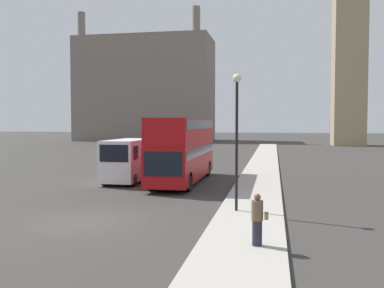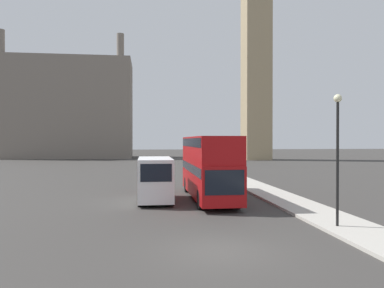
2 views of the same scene
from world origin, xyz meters
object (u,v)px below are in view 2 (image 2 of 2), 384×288
(clock_tower, at_px, (256,16))
(red_double_decker_bus, at_px, (208,164))
(street_lamp, at_px, (338,140))
(white_van, at_px, (155,179))

(clock_tower, distance_m, red_double_decker_bus, 59.01)
(clock_tower, bearing_deg, street_lamp, -103.40)
(red_double_decker_bus, relative_size, white_van, 1.99)
(white_van, bearing_deg, red_double_decker_bus, 9.78)
(clock_tower, bearing_deg, red_double_decker_bus, -110.19)
(street_lamp, bearing_deg, clock_tower, 76.60)
(clock_tower, height_order, street_lamp, clock_tower)
(red_double_decker_bus, bearing_deg, street_lamp, -64.75)
(clock_tower, relative_size, white_van, 10.99)
(red_double_decker_bus, height_order, white_van, red_double_decker_bus)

